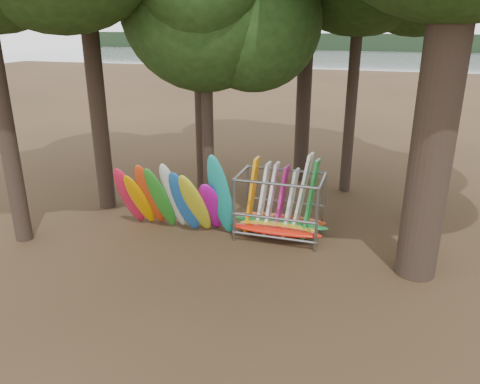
% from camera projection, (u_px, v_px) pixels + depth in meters
% --- Properties ---
extents(ground, '(120.00, 120.00, 0.00)m').
position_uv_depth(ground, '(239.00, 252.00, 14.50)').
color(ground, '#47331E').
rests_on(ground, ground).
extents(lake, '(160.00, 160.00, 0.00)m').
position_uv_depth(lake, '(363.00, 71.00, 68.25)').
color(lake, gray).
rests_on(lake, ground).
extents(far_shore, '(160.00, 4.00, 4.00)m').
position_uv_depth(far_shore, '(377.00, 43.00, 112.36)').
color(far_shore, black).
rests_on(far_shore, ground).
extents(oak_5, '(6.22, 6.22, 9.89)m').
position_uv_depth(oak_5, '(205.00, 7.00, 14.91)').
color(oak_5, black).
rests_on(oak_5, ground).
extents(kayak_row, '(4.09, 2.16, 3.19)m').
position_uv_depth(kayak_row, '(177.00, 199.00, 15.27)').
color(kayak_row, '#BD1737').
rests_on(kayak_row, ground).
extents(storage_rack, '(3.22, 1.56, 2.83)m').
position_uv_depth(storage_rack, '(280.00, 208.00, 15.22)').
color(storage_rack, slate).
rests_on(storage_rack, ground).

